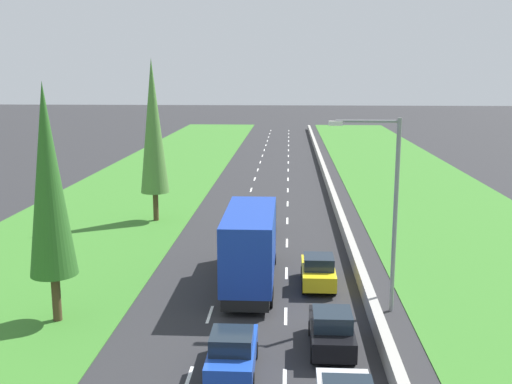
{
  "coord_description": "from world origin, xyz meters",
  "views": [
    {
      "loc": [
        1.81,
        1.27,
        10.93
      ],
      "look_at": [
        -0.93,
        50.63,
        1.07
      ],
      "focal_mm": 41.93,
      "sensor_mm": 36.0,
      "label": 1
    }
  ],
  "objects_px": {
    "grey_hatchback_centre_lane": "(260,222)",
    "black_hatchback_right_lane": "(331,330)",
    "poplar_tree_third": "(153,127)",
    "blue_hatchback_centre_lane": "(232,352)",
    "street_light_mast": "(388,202)",
    "blue_box_truck_centre_lane": "(251,245)",
    "poplar_tree_second": "(48,182)",
    "yellow_hatchback_right_lane": "(318,271)"
  },
  "relations": [
    {
      "from": "blue_hatchback_centre_lane",
      "to": "street_light_mast",
      "type": "relative_size",
      "value": 0.43
    },
    {
      "from": "blue_box_truck_centre_lane",
      "to": "black_hatchback_right_lane",
      "type": "height_order",
      "value": "blue_box_truck_centre_lane"
    },
    {
      "from": "poplar_tree_second",
      "to": "street_light_mast",
      "type": "height_order",
      "value": "poplar_tree_second"
    },
    {
      "from": "poplar_tree_third",
      "to": "street_light_mast",
      "type": "height_order",
      "value": "poplar_tree_third"
    },
    {
      "from": "grey_hatchback_centre_lane",
      "to": "street_light_mast",
      "type": "xyz_separation_m",
      "value": [
        6.46,
        -13.36,
        4.4
      ]
    },
    {
      "from": "poplar_tree_third",
      "to": "street_light_mast",
      "type": "xyz_separation_m",
      "value": [
        14.45,
        -16.6,
        -1.84
      ]
    },
    {
      "from": "blue_hatchback_centre_lane",
      "to": "poplar_tree_third",
      "type": "height_order",
      "value": "poplar_tree_third"
    },
    {
      "from": "blue_box_truck_centre_lane",
      "to": "poplar_tree_third",
      "type": "bearing_deg",
      "value": 120.83
    },
    {
      "from": "blue_hatchback_centre_lane",
      "to": "yellow_hatchback_right_lane",
      "type": "relative_size",
      "value": 1.0
    },
    {
      "from": "poplar_tree_third",
      "to": "street_light_mast",
      "type": "distance_m",
      "value": 22.08
    },
    {
      "from": "grey_hatchback_centre_lane",
      "to": "black_hatchback_right_lane",
      "type": "bearing_deg",
      "value": -77.98
    },
    {
      "from": "black_hatchback_right_lane",
      "to": "poplar_tree_third",
      "type": "xyz_separation_m",
      "value": [
        -11.72,
        20.77,
        6.23
      ]
    },
    {
      "from": "blue_box_truck_centre_lane",
      "to": "poplar_tree_third",
      "type": "distance_m",
      "value": 16.41
    },
    {
      "from": "street_light_mast",
      "to": "grey_hatchback_centre_lane",
      "type": "bearing_deg",
      "value": 115.79
    },
    {
      "from": "yellow_hatchback_right_lane",
      "to": "street_light_mast",
      "type": "relative_size",
      "value": 0.43
    },
    {
      "from": "blue_hatchback_centre_lane",
      "to": "blue_box_truck_centre_lane",
      "type": "distance_m",
      "value": 9.59
    },
    {
      "from": "blue_box_truck_centre_lane",
      "to": "grey_hatchback_centre_lane",
      "type": "bearing_deg",
      "value": 90.21
    },
    {
      "from": "grey_hatchback_centre_lane",
      "to": "yellow_hatchback_right_lane",
      "type": "bearing_deg",
      "value": -70.95
    },
    {
      "from": "grey_hatchback_centre_lane",
      "to": "street_light_mast",
      "type": "distance_m",
      "value": 15.48
    },
    {
      "from": "blue_box_truck_centre_lane",
      "to": "grey_hatchback_centre_lane",
      "type": "distance_m",
      "value": 10.3
    },
    {
      "from": "black_hatchback_right_lane",
      "to": "poplar_tree_third",
      "type": "bearing_deg",
      "value": 119.44
    },
    {
      "from": "blue_hatchback_centre_lane",
      "to": "poplar_tree_second",
      "type": "distance_m",
      "value": 10.87
    },
    {
      "from": "black_hatchback_right_lane",
      "to": "grey_hatchback_centre_lane",
      "type": "xyz_separation_m",
      "value": [
        -3.73,
        17.53,
        0.0
      ]
    },
    {
      "from": "yellow_hatchback_right_lane",
      "to": "poplar_tree_third",
      "type": "height_order",
      "value": "poplar_tree_third"
    },
    {
      "from": "blue_box_truck_centre_lane",
      "to": "black_hatchback_right_lane",
      "type": "distance_m",
      "value": 8.31
    },
    {
      "from": "black_hatchback_right_lane",
      "to": "street_light_mast",
      "type": "bearing_deg",
      "value": 56.84
    },
    {
      "from": "poplar_tree_second",
      "to": "poplar_tree_third",
      "type": "xyz_separation_m",
      "value": [
        0.35,
        18.6,
        0.7
      ]
    },
    {
      "from": "blue_hatchback_centre_lane",
      "to": "grey_hatchback_centre_lane",
      "type": "distance_m",
      "value": 19.7
    },
    {
      "from": "blue_hatchback_centre_lane",
      "to": "yellow_hatchback_right_lane",
      "type": "height_order",
      "value": "same"
    },
    {
      "from": "yellow_hatchback_right_lane",
      "to": "poplar_tree_second",
      "type": "height_order",
      "value": "poplar_tree_second"
    },
    {
      "from": "yellow_hatchback_right_lane",
      "to": "grey_hatchback_centre_lane",
      "type": "distance_m",
      "value": 10.85
    },
    {
      "from": "blue_hatchback_centre_lane",
      "to": "yellow_hatchback_right_lane",
      "type": "bearing_deg",
      "value": 69.21
    },
    {
      "from": "black_hatchback_right_lane",
      "to": "poplar_tree_third",
      "type": "height_order",
      "value": "poplar_tree_third"
    },
    {
      "from": "yellow_hatchback_right_lane",
      "to": "grey_hatchback_centre_lane",
      "type": "relative_size",
      "value": 1.0
    },
    {
      "from": "blue_box_truck_centre_lane",
      "to": "poplar_tree_third",
      "type": "relative_size",
      "value": 0.78
    },
    {
      "from": "yellow_hatchback_right_lane",
      "to": "street_light_mast",
      "type": "height_order",
      "value": "street_light_mast"
    },
    {
      "from": "street_light_mast",
      "to": "poplar_tree_third",
      "type": "bearing_deg",
      "value": 131.03
    },
    {
      "from": "black_hatchback_right_lane",
      "to": "poplar_tree_second",
      "type": "bearing_deg",
      "value": 169.8
    },
    {
      "from": "blue_box_truck_centre_lane",
      "to": "poplar_tree_second",
      "type": "bearing_deg",
      "value": -148.43
    },
    {
      "from": "blue_box_truck_centre_lane",
      "to": "street_light_mast",
      "type": "relative_size",
      "value": 1.04
    },
    {
      "from": "poplar_tree_third",
      "to": "blue_hatchback_centre_lane",
      "type": "bearing_deg",
      "value": -70.9
    },
    {
      "from": "poplar_tree_second",
      "to": "poplar_tree_third",
      "type": "bearing_deg",
      "value": 88.93
    }
  ]
}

